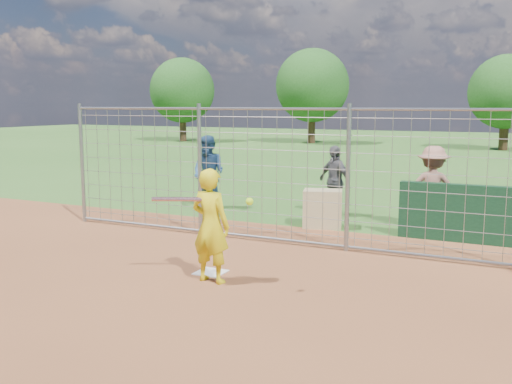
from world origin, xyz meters
The scene contains 12 objects.
ground centered at (0.00, 0.00, 0.00)m, with size 100.00×100.00×0.00m, color #2D591E.
infield_dirt centered at (0.00, -3.00, 0.01)m, with size 18.00×18.00×0.00m, color brown.
home_plate centered at (0.00, -0.20, 0.01)m, with size 0.43×0.43×0.02m, color silver.
dugout_wall centered at (3.40, 3.60, 0.55)m, with size 2.60×0.20×1.10m, color #11381E.
batter centered at (0.23, -0.57, 0.84)m, with size 0.61×0.40×1.68m, color yellow.
bystander_a centered at (-2.82, 4.59, 0.91)m, with size 0.89×0.69×1.83m, color navy.
bystander_b centered at (0.29, 5.03, 0.82)m, with size 0.97×0.40×1.65m, color #504F53.
bystander_c centered at (2.59, 4.43, 0.87)m, with size 1.13×0.65×1.75m, color #996553.
equipment_bin centered at (0.47, 3.72, 0.40)m, with size 0.80×0.55×0.80m, color tan.
equipment_in_play centered at (0.13, -0.77, 1.25)m, with size 1.55×0.41×0.14m.
backstop_fence centered at (0.00, 2.00, 1.26)m, with size 9.08×0.08×2.60m.
tree_line centered at (3.13, 28.13, 3.71)m, with size 44.66×6.72×6.48m.
Camera 1 is at (4.30, -7.57, 2.57)m, focal length 40.00 mm.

